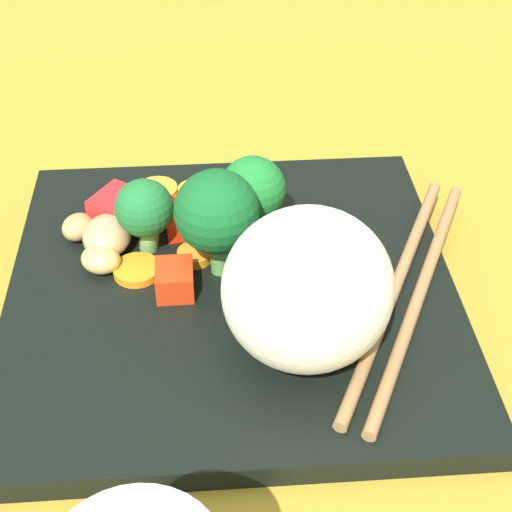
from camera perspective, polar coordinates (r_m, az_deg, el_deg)
The scene contains 20 objects.
ground_plane at distance 50.96cm, azimuth -1.76°, elevation -4.12°, with size 110.00×110.00×2.00cm, color #A48326.
square_plate at distance 49.76cm, azimuth -1.80°, elevation -2.64°, with size 28.38×28.38×1.53cm, color black.
rice_mound at distance 42.10cm, azimuth 3.83°, elevation -2.43°, with size 9.64×9.42×9.04cm, color white.
broccoli_floret_0 at distance 50.67cm, azimuth -8.25°, elevation 3.42°, with size 3.87×3.87×5.24cm.
broccoli_floret_1 at distance 50.94cm, azimuth -0.22°, elevation 4.85°, with size 4.37×4.37×6.12cm.
broccoli_floret_2 at distance 47.49cm, azimuth -2.93°, elevation 3.22°, with size 5.34×5.34×7.31cm.
carrot_slice_0 at distance 56.84cm, azimuth -4.57°, elevation 4.75°, with size 2.46×2.46×0.69cm, color orange.
carrot_slice_1 at distance 55.94cm, azimuth -2.14°, elevation 4.22°, with size 2.98×2.98×0.69cm, color orange.
carrot_slice_2 at distance 54.59cm, azimuth -7.87°, elevation 2.78°, with size 2.68×2.68×0.62cm, color orange.
carrot_slice_3 at distance 51.00cm, azimuth -4.55°, elevation 0.07°, with size 2.32×2.32×0.65cm, color orange.
carrot_slice_4 at distance 50.33cm, azimuth -8.80°, elevation -1.03°, with size 3.07×3.07×0.55cm, color orange.
carrot_slice_5 at distance 57.06cm, azimuth -7.34°, elevation 4.74°, with size 3.04×3.04×0.79cm, color orange.
pepper_chunk_0 at distance 48.29cm, azimuth -6.03°, elevation -1.75°, with size 2.73×2.33×1.87cm, color red.
pepper_chunk_1 at distance 53.03cm, azimuth -5.72°, elevation 2.78°, with size 2.64×1.96×2.16cm, color red.
pepper_chunk_2 at distance 51.92cm, azimuth -2.73°, elevation 1.83°, with size 2.84×2.70×1.85cm, color red.
pepper_chunk_3 at distance 54.25cm, azimuth -10.08°, elevation 3.36°, with size 3.11×3.30×2.32cm, color red.
chicken_piece_0 at distance 50.66cm, azimuth -11.41°, elevation -0.24°, with size 2.65×2.28×1.72cm, color tan.
chicken_piece_1 at distance 52.06cm, azimuth -10.97°, elevation 1.49°, with size 3.96×3.18×2.32cm, color tan.
chicken_piece_2 at distance 53.78cm, azimuth -13.03°, elevation 2.10°, with size 2.46×2.10×1.67cm, color tan.
chopstick_pair at distance 49.08cm, azimuth 11.17°, elevation -2.43°, with size 22.50×12.37×0.80cm.
Camera 1 is at (-36.99, 0.73, 34.04)cm, focal length 54.05 mm.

